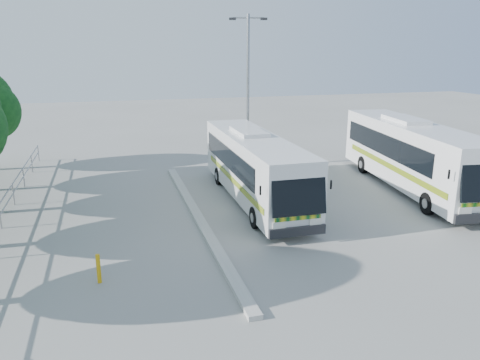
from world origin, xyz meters
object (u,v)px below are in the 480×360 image
object	(u,v)px
coach_main	(254,166)
lamppost	(248,85)
bollard	(99,269)
coach_adjacent	(412,154)

from	to	relation	value
coach_main	lamppost	xyz separation A→B (m)	(1.56, 6.25, 3.16)
bollard	coach_main	bearing A→B (deg)	42.61
coach_adjacent	lamppost	size ratio (longest dim) A/B	1.38
lamppost	coach_adjacent	bearing A→B (deg)	-31.21
coach_adjacent	bollard	size ratio (longest dim) A/B	13.01
bollard	coach_adjacent	bearing A→B (deg)	21.84
coach_adjacent	lamppost	world-z (taller)	lamppost
coach_adjacent	bollard	distance (m)	16.31
lamppost	bollard	size ratio (longest dim) A/B	9.43
coach_main	coach_adjacent	size ratio (longest dim) A/B	0.90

